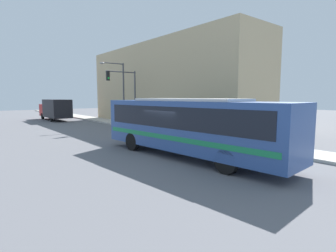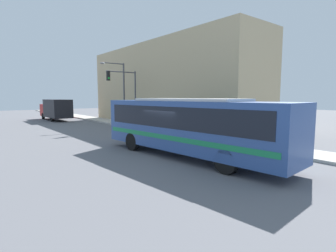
{
  "view_description": "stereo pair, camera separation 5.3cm",
  "coord_description": "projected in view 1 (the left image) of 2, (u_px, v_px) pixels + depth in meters",
  "views": [
    {
      "loc": [
        -9.13,
        -10.89,
        3.22
      ],
      "look_at": [
        1.3,
        2.13,
        1.35
      ],
      "focal_mm": 28.0,
      "sensor_mm": 36.0,
      "label": 1
    },
    {
      "loc": [
        -9.09,
        -10.92,
        3.22
      ],
      "look_at": [
        1.3,
        2.13,
        1.35
      ],
      "focal_mm": 28.0,
      "sensor_mm": 36.0,
      "label": 2
    }
  ],
  "objects": [
    {
      "name": "fire_hydrant",
      "position": [
        193.0,
        131.0,
        20.45
      ],
      "size": [
        0.21,
        0.28,
        0.7
      ],
      "color": "gold",
      "rests_on": "sidewalk"
    },
    {
      "name": "traffic_light_pole",
      "position": [
        126.0,
        89.0,
        26.34
      ],
      "size": [
        3.28,
        0.35,
        5.65
      ],
      "color": "#47474C",
      "rests_on": "sidewalk"
    },
    {
      "name": "city_bus",
      "position": [
        189.0,
        123.0,
        13.79
      ],
      "size": [
        3.39,
        11.59,
        3.13
      ],
      "rotation": [
        0.0,
        0.0,
        0.08
      ],
      "color": "#2D4C8C",
      "rests_on": "ground_plane"
    },
    {
      "name": "parking_meter",
      "position": [
        148.0,
        119.0,
        25.21
      ],
      "size": [
        0.14,
        0.14,
        1.37
      ],
      "color": "#47474C",
      "rests_on": "sidewalk"
    },
    {
      "name": "sidewalk",
      "position": [
        108.0,
        121.0,
        33.54
      ],
      "size": [
        2.44,
        70.0,
        0.16
      ],
      "color": "#B7B2A8",
      "rests_on": "ground_plane"
    },
    {
      "name": "building_facade",
      "position": [
        166.0,
        85.0,
        30.53
      ],
      "size": [
        6.0,
        24.79,
        9.14
      ],
      "color": "tan",
      "rests_on": "ground_plane"
    },
    {
      "name": "delivery_truck",
      "position": [
        55.0,
        109.0,
        35.78
      ],
      "size": [
        2.35,
        7.77,
        2.84
      ],
      "color": "black",
      "rests_on": "ground_plane"
    },
    {
      "name": "ground_plane",
      "position": [
        174.0,
        155.0,
        14.48
      ],
      "size": [
        120.0,
        120.0,
        0.0
      ],
      "primitive_type": "plane",
      "color": "slate"
    },
    {
      "name": "street_lamp",
      "position": [
        120.0,
        88.0,
        28.78
      ],
      "size": [
        2.85,
        0.28,
        6.71
      ],
      "color": "#47474C",
      "rests_on": "sidewalk"
    }
  ]
}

